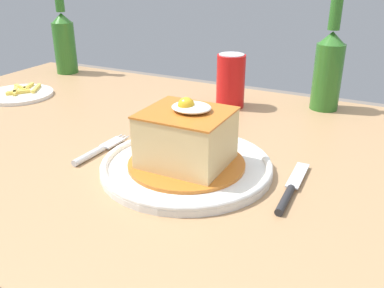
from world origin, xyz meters
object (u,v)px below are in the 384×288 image
(fork, at_px, (97,151))
(knife, at_px, (289,192))
(side_plate_fries, at_px, (19,94))
(beer_bottle_green, at_px, (329,66))
(main_plate, at_px, (187,166))
(beer_bottle_green_far, at_px, (64,40))
(soda_can, at_px, (231,81))

(fork, bearing_deg, knife, 2.04)
(fork, xyz_separation_m, side_plate_fries, (-0.40, 0.19, -0.00))
(beer_bottle_green, bearing_deg, main_plate, -108.20)
(beer_bottle_green, distance_m, beer_bottle_green_far, 0.77)
(side_plate_fries, bearing_deg, beer_bottle_green, 19.46)
(main_plate, distance_m, beer_bottle_green, 0.46)
(main_plate, relative_size, beer_bottle_green, 1.06)
(side_plate_fries, bearing_deg, knife, -13.36)
(side_plate_fries, bearing_deg, soda_can, 18.33)
(knife, xyz_separation_m, beer_bottle_green_far, (-0.80, 0.42, 0.09))
(beer_bottle_green, bearing_deg, beer_bottle_green_far, -179.42)
(soda_can, xyz_separation_m, beer_bottle_green_far, (-0.57, 0.07, 0.04))
(soda_can, bearing_deg, knife, -55.80)
(knife, bearing_deg, side_plate_fries, 166.64)
(main_plate, distance_m, beer_bottle_green_far, 0.76)
(beer_bottle_green, xyz_separation_m, beer_bottle_green_far, (-0.77, -0.01, 0.00))
(beer_bottle_green, bearing_deg, knife, -85.57)
(main_plate, height_order, beer_bottle_green_far, beer_bottle_green_far)
(fork, bearing_deg, side_plate_fries, 154.67)
(beer_bottle_green_far, bearing_deg, beer_bottle_green, 0.58)
(knife, bearing_deg, main_plate, 178.67)
(beer_bottle_green, relative_size, beer_bottle_green_far, 1.00)
(fork, relative_size, side_plate_fries, 0.83)
(knife, distance_m, beer_bottle_green_far, 0.91)
(beer_bottle_green_far, bearing_deg, knife, -27.65)
(beer_bottle_green_far, relative_size, side_plate_fries, 1.56)
(fork, bearing_deg, soda_can, 72.90)
(main_plate, xyz_separation_m, knife, (0.17, -0.00, -0.00))
(fork, height_order, soda_can, soda_can)
(soda_can, height_order, beer_bottle_green_far, beer_bottle_green_far)
(main_plate, height_order, side_plate_fries, main_plate)
(knife, distance_m, side_plate_fries, 0.77)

